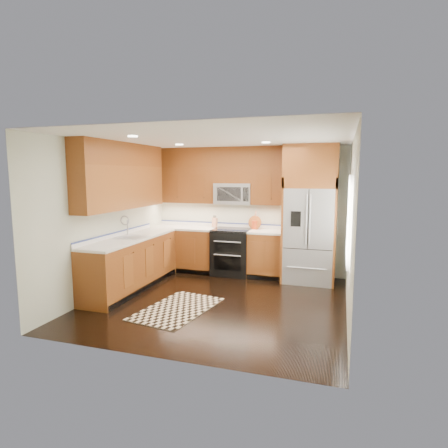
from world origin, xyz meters
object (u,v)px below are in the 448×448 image
(range, at_px, (232,252))
(refrigerator, at_px, (310,214))
(knife_block, at_px, (215,222))
(rug, at_px, (177,309))
(utensil_crock, at_px, (255,223))

(range, height_order, refrigerator, refrigerator)
(range, bearing_deg, knife_block, 155.82)
(rug, xyz_separation_m, utensil_crock, (0.67, 2.35, 1.06))
(refrigerator, height_order, knife_block, refrigerator)
(refrigerator, xyz_separation_m, utensil_crock, (-1.11, 0.20, -0.24))
(knife_block, distance_m, utensil_crock, 0.88)
(knife_block, bearing_deg, rug, -85.05)
(refrigerator, distance_m, utensil_crock, 1.15)
(range, xyz_separation_m, rug, (-0.23, -2.18, -0.46))
(refrigerator, distance_m, knife_block, 2.02)
(rug, xyz_separation_m, knife_block, (-0.21, 2.38, 1.04))
(refrigerator, bearing_deg, range, 178.60)
(rug, relative_size, utensil_crock, 3.94)
(utensil_crock, bearing_deg, knife_block, 177.90)
(knife_block, bearing_deg, utensil_crock, -2.10)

